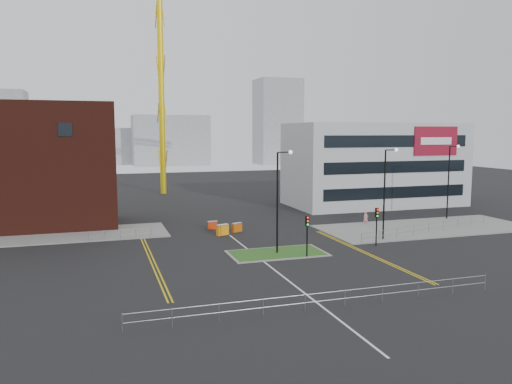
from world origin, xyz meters
The scene contains 28 objects.
ground centered at (0.00, 0.00, 0.00)m, with size 200.00×200.00×0.00m, color black.
pavement_left centered at (-20.00, 22.00, 0.06)m, with size 28.00×8.00×0.12m, color slate.
pavement_right centered at (22.00, 14.00, 0.06)m, with size 24.00×10.00×0.12m, color slate.
island_kerb centered at (2.00, 8.00, 0.04)m, with size 8.60×4.60×0.08m, color slate.
grass_island centered at (2.00, 8.00, 0.06)m, with size 8.00×4.00×0.12m, color #22531B.
brick_building centered at (-22.97, 28.00, 6.85)m, with size 24.20×10.07×14.24m.
office_block centered at (26.01, 31.97, 6.00)m, with size 25.00×12.20×12.00m.
tower_crane centered at (3.39, 53.40, 27.80)m, with size 51.09×16.07×40.44m.
streetlamp_island centered at (2.22, 8.00, 5.41)m, with size 1.46×0.36×9.18m.
streetlamp_right_near centered at (14.22, 10.00, 5.41)m, with size 1.46×0.36×9.18m.
streetlamp_right_far centered at (28.22, 18.00, 5.41)m, with size 1.46×0.36×9.18m.
traffic_light_island centered at (4.00, 5.98, 2.57)m, with size 0.28×0.33×3.65m.
traffic_light_right centered at (12.00, 7.98, 2.57)m, with size 0.28×0.33×3.65m.
railing_front centered at (0.00, -6.00, 0.78)m, with size 24.05×0.05×1.10m.
railing_left centered at (-11.00, 18.00, 0.74)m, with size 6.05×0.05×1.10m.
railing_right centered at (20.50, 11.50, 0.78)m, with size 19.05×5.05×1.10m.
centre_line centered at (0.00, 2.00, 0.01)m, with size 0.15×30.00×0.01m, color silver.
yellow_left_a centered at (-9.00, 10.00, 0.01)m, with size 0.12×24.00×0.01m, color gold.
yellow_left_b centered at (-8.70, 10.00, 0.01)m, with size 0.12×24.00×0.01m, color gold.
yellow_right_a centered at (9.50, 6.00, 0.01)m, with size 0.12×20.00×0.01m, color gold.
yellow_right_b centered at (9.80, 6.00, 0.01)m, with size 0.12×20.00×0.01m, color gold.
skyline_b centered at (10.00, 130.00, 8.00)m, with size 24.00×12.00×16.00m, color gray.
skyline_c centered at (45.00, 125.00, 14.00)m, with size 14.00×12.00×28.00m, color gray.
skyline_d centered at (-8.00, 140.00, 6.00)m, with size 30.00×12.00×12.00m, color gray.
pedestrian centered at (16.26, 17.30, 0.85)m, with size 0.62×0.41×1.69m, color #C07C81.
barrier_left centered at (-1.00, 20.69, 0.50)m, with size 1.14×0.53×0.93m.
barrier_mid centered at (1.21, 18.48, 0.54)m, with size 1.23×0.84×0.99m.
barrier_right centered at (-0.68, 17.29, 0.62)m, with size 1.42×0.97×1.14m.
Camera 1 is at (-12.98, -32.70, 10.79)m, focal length 35.00 mm.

